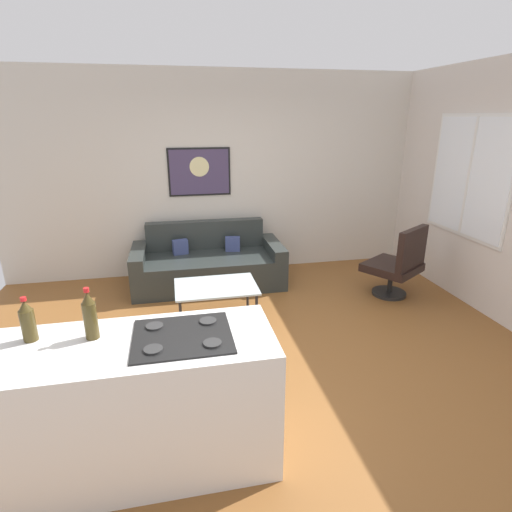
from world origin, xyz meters
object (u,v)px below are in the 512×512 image
at_px(armchair, 398,264).
at_px(couch, 208,265).
at_px(soda_bottle_2, 90,316).
at_px(soda_bottle, 28,321).
at_px(wall_painting, 199,172).
at_px(coffee_table, 216,289).

bearing_deg(armchair, couch, 158.09).
bearing_deg(soda_bottle_2, soda_bottle, 172.52).
height_order(soda_bottle, wall_painting, wall_painting).
bearing_deg(wall_painting, armchair, -31.23).
bearing_deg(soda_bottle, couch, 65.20).
bearing_deg(coffee_table, armchair, 5.41).
distance_m(armchair, wall_painting, 2.90).
bearing_deg(coffee_table, soda_bottle, -127.25).
height_order(coffee_table, soda_bottle, soda_bottle).
height_order(couch, coffee_table, couch).
bearing_deg(soda_bottle_2, couch, 71.75).
height_order(soda_bottle, soda_bottle_2, soda_bottle_2).
xyz_separation_m(couch, armchair, (2.30, -0.92, 0.17)).
relative_size(couch, armchair, 2.15).
distance_m(couch, soda_bottle_2, 3.15).
distance_m(couch, soda_bottle, 3.23).
bearing_deg(couch, wall_painting, 93.48).
relative_size(coffee_table, soda_bottle, 3.13).
bearing_deg(soda_bottle, armchair, 28.07).
bearing_deg(soda_bottle_2, wall_painting, 74.70).
distance_m(coffee_table, armchair, 2.32).
bearing_deg(wall_painting, soda_bottle, -111.10).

